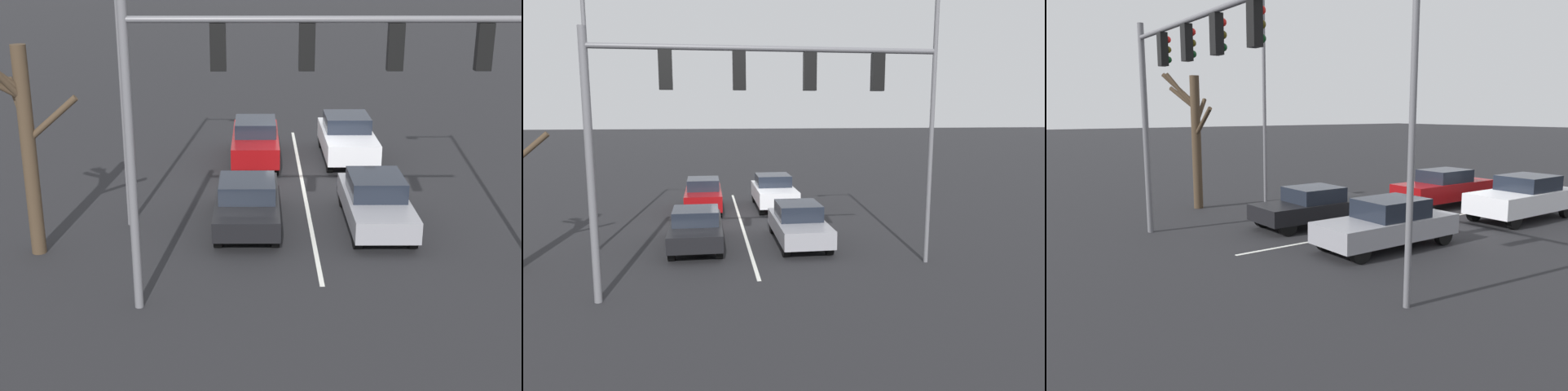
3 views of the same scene
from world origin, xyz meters
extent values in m
plane|color=black|center=(0.00, 0.00, 0.00)|extent=(240.00, 240.00, 0.00)
cube|color=silver|center=(0.00, 1.65, 0.01)|extent=(0.12, 15.31, 0.01)
cube|color=gray|center=(-1.89, 5.25, 0.62)|extent=(1.75, 4.51, 0.61)
cube|color=black|center=(-1.89, 5.09, 1.21)|extent=(1.54, 1.94, 0.57)
cube|color=red|center=(-2.50, 3.04, 0.77)|extent=(0.24, 0.06, 0.12)
cube|color=red|center=(-1.27, 3.04, 0.77)|extent=(0.24, 0.06, 0.12)
cylinder|color=black|center=(-2.63, 6.95, 0.31)|extent=(0.22, 0.62, 0.62)
cylinder|color=black|center=(-1.14, 6.95, 0.31)|extent=(0.22, 0.62, 0.62)
cylinder|color=black|center=(-2.63, 3.56, 0.31)|extent=(0.22, 0.62, 0.62)
cylinder|color=black|center=(-1.14, 3.56, 0.31)|extent=(0.22, 0.62, 0.62)
cube|color=black|center=(1.86, 5.12, 0.61)|extent=(1.82, 4.58, 0.56)
cube|color=black|center=(1.86, 5.19, 1.14)|extent=(1.60, 1.78, 0.51)
cube|color=red|center=(1.22, 2.87, 0.75)|extent=(0.24, 0.06, 0.12)
cube|color=red|center=(2.49, 2.87, 0.75)|extent=(0.24, 0.06, 0.12)
cylinder|color=black|center=(1.07, 6.83, 0.33)|extent=(0.22, 0.66, 0.66)
cylinder|color=black|center=(2.64, 6.83, 0.33)|extent=(0.22, 0.66, 0.66)
cylinder|color=black|center=(1.07, 3.41, 0.33)|extent=(0.22, 0.66, 0.66)
cylinder|color=black|center=(2.64, 3.41, 0.33)|extent=(0.22, 0.66, 0.66)
cube|color=silver|center=(-1.88, -1.82, 0.73)|extent=(1.89, 4.68, 0.74)
cube|color=black|center=(-1.88, -2.17, 1.38)|extent=(1.67, 2.00, 0.56)
cube|color=red|center=(-2.54, -4.12, 0.92)|extent=(0.24, 0.06, 0.12)
cube|color=red|center=(-1.22, -4.12, 0.92)|extent=(0.24, 0.06, 0.12)
cylinder|color=black|center=(-2.70, -0.09, 0.36)|extent=(0.22, 0.72, 0.72)
cylinder|color=black|center=(-1.06, -0.09, 0.36)|extent=(0.22, 0.72, 0.72)
cylinder|color=black|center=(-2.70, -3.55, 0.36)|extent=(0.22, 0.72, 0.72)
cylinder|color=black|center=(-1.06, -3.55, 0.36)|extent=(0.22, 0.72, 0.72)
cube|color=maroon|center=(1.63, -1.57, 0.70)|extent=(1.71, 4.76, 0.73)
cube|color=black|center=(1.63, -1.63, 1.33)|extent=(1.51, 2.03, 0.53)
cube|color=red|center=(1.03, -3.92, 0.89)|extent=(0.24, 0.06, 0.12)
cube|color=red|center=(2.23, -3.92, 0.89)|extent=(0.24, 0.06, 0.12)
cylinder|color=black|center=(0.90, 0.22, 0.34)|extent=(0.22, 0.67, 0.67)
cylinder|color=black|center=(2.35, 0.22, 0.34)|extent=(0.22, 0.67, 0.67)
cylinder|color=black|center=(0.90, -3.37, 0.34)|extent=(0.22, 0.67, 0.67)
cylinder|color=black|center=(2.35, -3.37, 0.34)|extent=(0.22, 0.67, 0.67)
cylinder|color=slate|center=(4.25, 10.31, 3.42)|extent=(0.20, 0.20, 6.83)
cylinder|color=slate|center=(-0.14, 10.31, 6.38)|extent=(8.77, 0.14, 0.14)
cube|color=black|center=(-3.02, 10.31, 5.83)|extent=(0.32, 0.22, 0.95)
sphere|color=red|center=(-3.02, 10.15, 6.12)|extent=(0.20, 0.20, 0.20)
sphere|color=#4C420C|center=(-3.02, 10.15, 5.83)|extent=(0.20, 0.20, 0.20)
sphere|color=#0A3814|center=(-3.02, 10.15, 5.55)|extent=(0.20, 0.20, 0.20)
cube|color=black|center=(-1.23, 10.31, 5.83)|extent=(0.32, 0.22, 0.95)
sphere|color=red|center=(-1.23, 10.15, 6.12)|extent=(0.20, 0.20, 0.20)
sphere|color=#4C420C|center=(-1.23, 10.15, 5.83)|extent=(0.20, 0.20, 0.20)
sphere|color=#0A3814|center=(-1.23, 10.15, 5.55)|extent=(0.20, 0.20, 0.20)
cube|color=black|center=(0.56, 10.31, 5.83)|extent=(0.32, 0.22, 0.95)
sphere|color=red|center=(0.56, 10.15, 6.12)|extent=(0.20, 0.20, 0.20)
sphere|color=#4C420C|center=(0.56, 10.15, 5.83)|extent=(0.20, 0.20, 0.20)
sphere|color=#0A3814|center=(0.56, 10.15, 5.55)|extent=(0.20, 0.20, 0.20)
cube|color=black|center=(2.35, 10.31, 5.83)|extent=(0.32, 0.22, 0.95)
sphere|color=red|center=(2.35, 10.15, 6.12)|extent=(0.20, 0.20, 0.20)
sphere|color=#4C420C|center=(2.35, 10.15, 5.83)|extent=(0.20, 0.20, 0.20)
sphere|color=#0A3814|center=(2.35, 10.15, 5.55)|extent=(0.20, 0.20, 0.20)
cylinder|color=slate|center=(5.30, 5.13, 4.52)|extent=(0.14, 0.14, 9.03)
cylinder|color=#423323|center=(7.40, 7.19, 2.75)|extent=(0.38, 0.38, 5.50)
cylinder|color=#423323|center=(7.66, 6.86, 4.02)|extent=(0.74, 0.87, 1.18)
cylinder|color=#423323|center=(6.75, 7.16, 3.63)|extent=(1.41, 0.24, 1.23)
camera|label=1|loc=(1.56, 25.09, 7.73)|focal=50.00mm
camera|label=2|loc=(1.39, 23.28, 4.84)|focal=35.00mm
camera|label=3|loc=(-12.53, 15.78, 4.03)|focal=35.00mm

